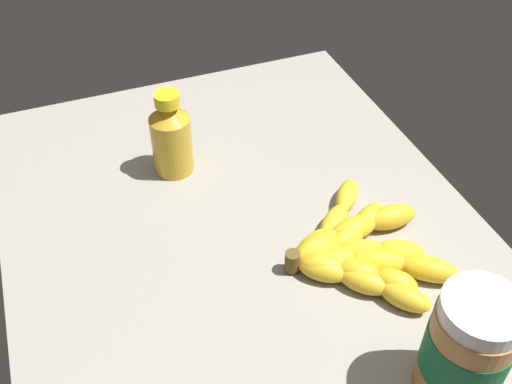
# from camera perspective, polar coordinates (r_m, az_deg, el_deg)

# --- Properties ---
(ground_plane) EXTENTS (0.88, 0.66, 0.04)m
(ground_plane) POSITION_cam_1_polar(r_m,az_deg,el_deg) (0.85, -0.46, -5.56)
(ground_plane) COLOR gray
(banana_bunch) EXTENTS (0.26, 0.21, 0.03)m
(banana_bunch) POSITION_cam_1_polar(r_m,az_deg,el_deg) (0.81, 9.51, -5.52)
(banana_bunch) COLOR yellow
(banana_bunch) RESTS_ON ground_plane
(peanut_butter_jar) EXTENTS (0.09, 0.09, 0.15)m
(peanut_butter_jar) POSITION_cam_1_polar(r_m,az_deg,el_deg) (0.68, 19.38, -13.91)
(peanut_butter_jar) COLOR #B27238
(peanut_butter_jar) RESTS_ON ground_plane
(honey_bottle) EXTENTS (0.06, 0.06, 0.14)m
(honey_bottle) POSITION_cam_1_polar(r_m,az_deg,el_deg) (0.92, -8.07, 5.28)
(honey_bottle) COLOR gold
(honey_bottle) RESTS_ON ground_plane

